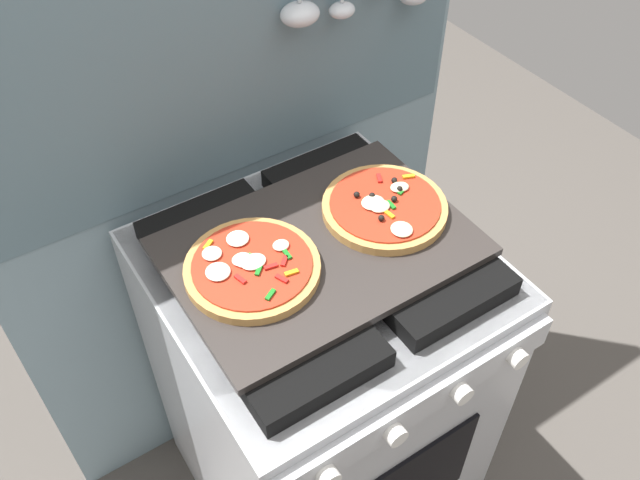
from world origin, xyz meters
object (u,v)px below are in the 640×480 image
Objects in this scene: stove at (320,385)px; pizza_left at (251,267)px; baking_tray at (320,247)px; pizza_right at (385,207)px.

pizza_left reaches higher than stove.
baking_tray is at bearing -3.53° from pizza_left.
pizza_left is 1.00× the size of pizza_right.
pizza_right is at bearing -0.64° from pizza_left.
pizza_right is (0.15, 0.01, 0.48)m from stove.
baking_tray is 0.15m from pizza_right.
stove is at bearing -90.00° from baking_tray.
pizza_left is (-0.14, 0.01, 0.48)m from stove.
stove is 0.50m from pizza_right.
baking_tray is 2.27× the size of pizza_right.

